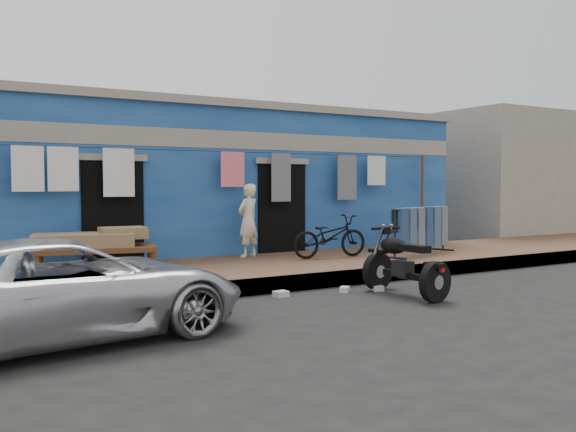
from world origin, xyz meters
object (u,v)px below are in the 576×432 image
at_px(seated_person, 248,220).
at_px(charpoy, 97,250).
at_px(jeans_rack, 420,230).
at_px(motorcycle, 405,262).
at_px(car, 63,287).
at_px(bicycle, 330,232).

bearing_deg(seated_person, charpoy, -16.32).
relative_size(seated_person, jeans_rack, 0.69).
xyz_separation_m(seated_person, motorcycle, (0.77, -3.68, -0.46)).
bearing_deg(charpoy, car, -108.49).
relative_size(car, motorcycle, 2.58).
bearing_deg(charpoy, jeans_rack, -8.73).
bearing_deg(motorcycle, jeans_rack, 41.78).
xyz_separation_m(car, charpoy, (1.14, 3.40, 0.01)).
xyz_separation_m(motorcycle, charpoy, (-3.75, 3.26, 0.08)).
height_order(car, jeans_rack, jeans_rack).
bearing_deg(car, seated_person, -55.10).
height_order(bicycle, charpoy, bicycle).
bearing_deg(jeans_rack, charpoy, 171.27).
height_order(motorcycle, charpoy, motorcycle).
bearing_deg(jeans_rack, bicycle, 166.08).
bearing_deg(charpoy, bicycle, -6.39).
relative_size(seated_person, bicycle, 0.92).
xyz_separation_m(car, motorcycle, (4.89, 0.14, -0.07)).
distance_m(bicycle, motorcycle, 2.84).
bearing_deg(bicycle, seated_person, 59.53).
bearing_deg(seated_person, jeans_rack, 132.51).
bearing_deg(seated_person, motorcycle, 77.49).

